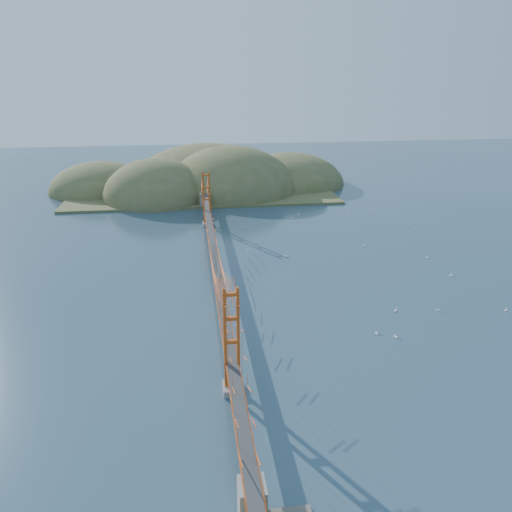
{
  "coord_description": "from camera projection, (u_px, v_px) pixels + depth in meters",
  "views": [
    {
      "loc": [
        -3.47,
        -73.7,
        31.12
      ],
      "look_at": [
        6.52,
        0.0,
        3.64
      ],
      "focal_mm": 35.0,
      "sensor_mm": 36.0,
      "label": 1
    }
  ],
  "objects": [
    {
      "name": "sailboat_12",
      "position": [
        299.0,
        214.0,
        115.74
      ],
      "size": [
        0.57,
        0.49,
        0.66
      ],
      "color": "white",
      "rests_on": "ground"
    },
    {
      "name": "bridge",
      "position": [
        214.0,
        237.0,
        77.47
      ],
      "size": [
        2.2,
        94.4,
        12.0
      ],
      "color": "gray",
      "rests_on": "ground"
    },
    {
      "name": "sailboat_8",
      "position": [
        410.0,
        224.0,
        108.14
      ],
      "size": [
        0.63,
        0.63,
        0.66
      ],
      "color": "white",
      "rests_on": "ground"
    },
    {
      "name": "sailboat_17",
      "position": [
        375.0,
        212.0,
        117.8
      ],
      "size": [
        0.55,
        0.55,
        0.62
      ],
      "color": "white",
      "rests_on": "ground"
    },
    {
      "name": "sailboat_1",
      "position": [
        364.0,
        245.0,
        95.06
      ],
      "size": [
        0.62,
        0.62,
        0.66
      ],
      "color": "white",
      "rests_on": "ground"
    },
    {
      "name": "sailboat_3",
      "position": [
        248.0,
        250.0,
        92.34
      ],
      "size": [
        0.53,
        0.5,
        0.59
      ],
      "color": "white",
      "rests_on": "ground"
    },
    {
      "name": "sailboat_9",
      "position": [
        427.0,
        257.0,
        88.61
      ],
      "size": [
        0.69,
        0.69,
        0.72
      ],
      "color": "white",
      "rests_on": "ground"
    },
    {
      "name": "sailboat_14",
      "position": [
        396.0,
        310.0,
        69.0
      ],
      "size": [
        0.67,
        0.67,
        0.71
      ],
      "color": "white",
      "rests_on": "ground"
    },
    {
      "name": "far_headlands",
      "position": [
        209.0,
        187.0,
        143.69
      ],
      "size": [
        84.0,
        58.0,
        25.0
      ],
      "color": "olive",
      "rests_on": "ground"
    },
    {
      "name": "sailboat_6",
      "position": [
        438.0,
        310.0,
        69.22
      ],
      "size": [
        0.57,
        0.57,
        0.63
      ],
      "color": "white",
      "rests_on": "ground"
    },
    {
      "name": "ground",
      "position": [
        216.0,
        279.0,
        79.73
      ],
      "size": [
        320.0,
        320.0,
        0.0
      ],
      "primitive_type": "plane",
      "color": "#304B60",
      "rests_on": "ground"
    },
    {
      "name": "sailboat_15",
      "position": [
        349.0,
        213.0,
        117.05
      ],
      "size": [
        0.46,
        0.5,
        0.56
      ],
      "color": "white",
      "rests_on": "ground"
    },
    {
      "name": "sailboat_2",
      "position": [
        451.0,
        275.0,
        80.97
      ],
      "size": [
        0.63,
        0.63,
        0.71
      ],
      "color": "white",
      "rests_on": "ground"
    },
    {
      "name": "sailboat_0",
      "position": [
        377.0,
        333.0,
        63.13
      ],
      "size": [
        0.42,
        0.49,
        0.56
      ],
      "color": "white",
      "rests_on": "ground"
    },
    {
      "name": "sailboat_13",
      "position": [
        506.0,
        310.0,
        69.05
      ],
      "size": [
        0.51,
        0.44,
        0.58
      ],
      "color": "white",
      "rests_on": "ground"
    },
    {
      "name": "sailboat_10",
      "position": [
        395.0,
        336.0,
        62.25
      ],
      "size": [
        0.6,
        0.61,
        0.69
      ],
      "color": "white",
      "rests_on": "ground"
    },
    {
      "name": "sailboat_7",
      "position": [
        292.0,
        217.0,
        113.15
      ],
      "size": [
        0.6,
        0.53,
        0.69
      ],
      "color": "white",
      "rests_on": "ground"
    },
    {
      "name": "sailboat_16",
      "position": [
        286.0,
        256.0,
        89.48
      ],
      "size": [
        0.66,
        0.66,
        0.7
      ],
      "color": "white",
      "rests_on": "ground"
    }
  ]
}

